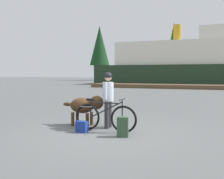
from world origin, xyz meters
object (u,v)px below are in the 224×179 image
person_cyclist (108,95)px  ferry_boat (204,64)px  dog (85,106)px  handbag_pannier (82,127)px  bicycle (105,117)px  backpack (123,127)px

person_cyclist → ferry_boat: bearing=85.9°
person_cyclist → dog: size_ratio=1.21×
person_cyclist → ferry_boat: ferry_boat is taller
dog → ferry_boat: 30.45m
handbag_pannier → dog: bearing=110.1°
bicycle → ferry_boat: bearing=86.1°
bicycle → handbag_pannier: (-0.54, -0.32, -0.25)m
person_cyclist → backpack: 1.36m
bicycle → ferry_boat: (2.11, 30.74, 2.48)m
handbag_pannier → backpack: bearing=-4.2°
person_cyclist → bicycle: bearing=-80.6°
person_cyclist → backpack: (0.74, -0.87, -0.73)m
backpack → bicycle: bearing=148.4°
dog → person_cyclist: bearing=-3.7°
ferry_boat → handbag_pannier: bearing=-94.9°
bicycle → backpack: bicycle is taller
backpack → ferry_boat: ferry_boat is taller
bicycle → ferry_boat: 30.91m
backpack → handbag_pannier: size_ratio=1.59×
dog → backpack: 1.81m
bicycle → backpack: size_ratio=3.58×
bicycle → handbag_pannier: bearing=-149.6°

